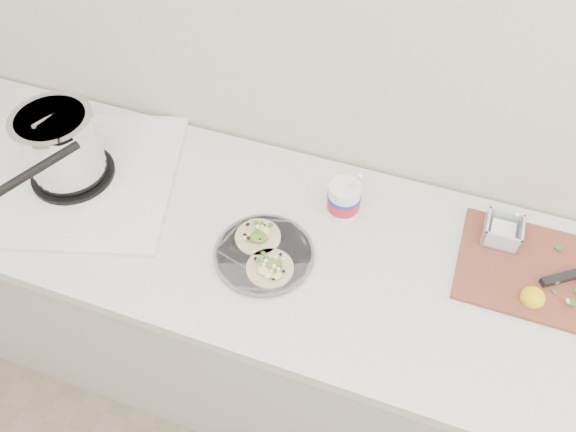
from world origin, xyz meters
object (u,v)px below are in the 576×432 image
(taco_plate, at_px, (264,252))
(cutboard, at_px, (544,268))
(tub, at_px, (345,197))
(stove, at_px, (66,156))

(taco_plate, bearing_deg, cutboard, 15.75)
(tub, bearing_deg, stove, -169.99)
(taco_plate, xyz_separation_m, cutboard, (0.68, 0.19, -0.00))
(taco_plate, distance_m, cutboard, 0.70)
(taco_plate, bearing_deg, stove, 173.18)
(taco_plate, relative_size, cutboard, 0.61)
(taco_plate, distance_m, tub, 0.26)
(stove, height_order, taco_plate, stove)
(cutboard, bearing_deg, taco_plate, -164.35)
(stove, relative_size, cutboard, 1.64)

